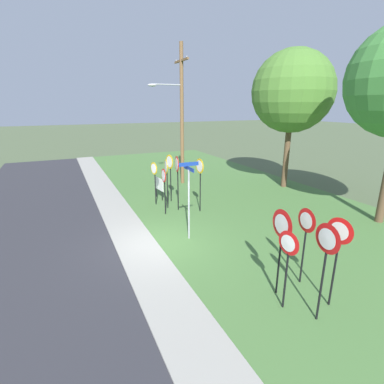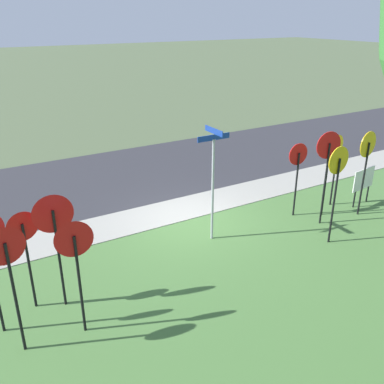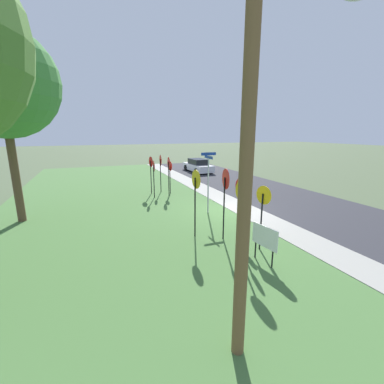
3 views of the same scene
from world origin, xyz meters
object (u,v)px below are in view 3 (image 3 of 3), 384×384
object	(u,v)px
stop_sign_near_right	(263,204)
stop_sign_far_center	(225,188)
stop_sign_far_left	(241,194)
yield_sign_center	(151,166)
yield_sign_far_left	(169,167)
utility_pole	(258,87)
stop_sign_far_right	(243,201)
parked_sedan_distant	(198,166)
stop_sign_near_left	(196,189)
yield_sign_far_right	(170,170)
yield_sign_near_right	(161,164)
oak_tree_right	(1,83)
stop_sign_center_tall	(239,195)
notice_board	(265,239)
street_name_post	(208,178)
yield_sign_near_left	(154,170)

from	to	relation	value
stop_sign_near_right	stop_sign_far_center	distance (m)	1.58
stop_sign_far_left	stop_sign_far_center	size ratio (longest dim) A/B	0.93
stop_sign_far_center	yield_sign_center	distance (m)	8.78
yield_sign_far_left	utility_pole	xyz separation A→B (m)	(-12.62, 2.25, 2.93)
stop_sign_far_right	parked_sedan_distant	bearing A→B (deg)	-25.50
stop_sign_near_left	yield_sign_far_right	xyz separation A→B (m)	(7.61, -1.25, -0.35)
stop_sign_near_left	stop_sign_near_right	xyz separation A→B (m)	(-1.97, -1.75, -0.31)
yield_sign_near_right	stop_sign_far_right	bearing A→B (deg)	-176.68
yield_sign_far_left	parked_sedan_distant	world-z (taller)	yield_sign_far_left
yield_sign_center	oak_tree_right	size ratio (longest dim) A/B	0.30
stop_sign_far_left	stop_sign_center_tall	world-z (taller)	stop_sign_far_left
stop_sign_center_tall	notice_board	bearing A→B (deg)	171.52
stop_sign_far_left	street_name_post	world-z (taller)	street_name_post
yield_sign_far_left	notice_board	bearing A→B (deg)	-175.02
yield_sign_near_right	yield_sign_center	distance (m)	0.80
stop_sign_far_left	street_name_post	xyz separation A→B (m)	(3.83, -0.45, -0.04)
yield_sign_near_left	yield_sign_center	distance (m)	1.15
stop_sign_near_left	stop_sign_far_center	xyz separation A→B (m)	(-0.66, -0.95, 0.08)
stop_sign_near_left	yield_sign_near_left	distance (m)	6.93
stop_sign_near_right	yield_sign_far_left	distance (m)	9.04
stop_sign_near_left	parked_sedan_distant	xyz separation A→B (m)	(16.44, -7.02, -1.40)
yield_sign_far_right	street_name_post	size ratio (longest dim) A/B	0.71
stop_sign_center_tall	oak_tree_right	distance (m)	11.21
oak_tree_right	yield_sign_near_right	bearing A→B (deg)	-65.81
stop_sign_far_left	yield_sign_far_left	bearing A→B (deg)	12.49
stop_sign_far_left	yield_sign_near_right	size ratio (longest dim) A/B	0.99
yield_sign_center	yield_sign_near_right	bearing A→B (deg)	-80.76
stop_sign_far_right	utility_pole	size ratio (longest dim) A/B	0.30
oak_tree_right	parked_sedan_distant	distance (m)	19.12
stop_sign_near_right	stop_sign_far_center	size ratio (longest dim) A/B	0.83
utility_pole	notice_board	size ratio (longest dim) A/B	7.24
street_name_post	stop_sign_far_right	bearing A→B (deg)	168.95
street_name_post	notice_board	xyz separation A→B (m)	(-5.52, 0.57, -1.05)
stop_sign_center_tall	yield_sign_center	bearing A→B (deg)	15.43
stop_sign_far_left	notice_board	world-z (taller)	stop_sign_far_left
stop_sign_far_center	parked_sedan_distant	bearing A→B (deg)	-9.24
yield_sign_near_left	yield_sign_center	bearing A→B (deg)	1.28
oak_tree_right	parked_sedan_distant	size ratio (longest dim) A/B	1.83
stop_sign_far_center	stop_sign_far_left	bearing A→B (deg)	-130.31
yield_sign_far_left	street_name_post	world-z (taller)	street_name_post
stop_sign_near_right	utility_pole	world-z (taller)	utility_pole
stop_sign_far_right	street_name_post	size ratio (longest dim) A/B	0.84
yield_sign_far_right	parked_sedan_distant	xyz separation A→B (m)	(8.82, -5.77, -1.05)
stop_sign_far_right	stop_sign_near_left	bearing A→B (deg)	13.15
yield_sign_far_left	yield_sign_far_right	distance (m)	0.69
stop_sign_far_left	yield_sign_far_right	distance (m)	8.77
yield_sign_near_right	yield_sign_center	bearing A→B (deg)	112.73
stop_sign_far_center	stop_sign_far_right	size ratio (longest dim) A/B	1.06
yield_sign_center	street_name_post	world-z (taller)	street_name_post
yield_sign_near_left	notice_board	size ratio (longest dim) A/B	1.94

